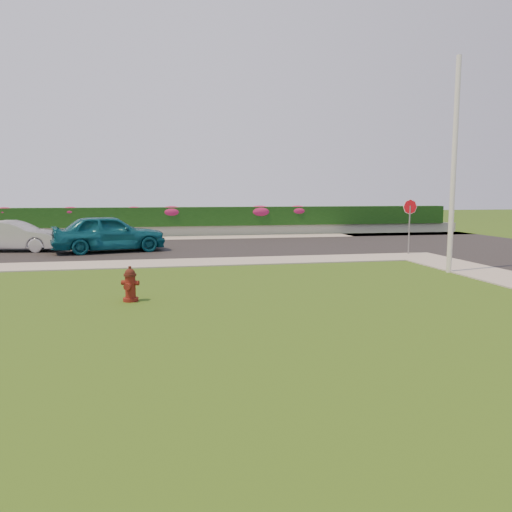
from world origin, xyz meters
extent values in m
plane|color=black|center=(0.00, 0.00, 0.00)|extent=(120.00, 120.00, 0.00)
cube|color=black|center=(-5.00, 14.00, 0.02)|extent=(26.00, 8.00, 0.04)
cube|color=gray|center=(-6.00, 9.00, 0.02)|extent=(24.00, 2.00, 0.04)
cube|color=gray|center=(7.00, 9.00, 0.02)|extent=(2.00, 2.00, 0.04)
cube|color=gray|center=(-1.00, 19.00, 0.02)|extent=(34.00, 2.00, 0.04)
cube|color=gray|center=(-1.00, 20.50, 0.30)|extent=(34.00, 0.40, 0.60)
cube|color=black|center=(-1.00, 20.60, 1.15)|extent=(32.00, 0.90, 1.10)
cylinder|color=#4D110C|center=(-3.76, 2.80, 0.04)|extent=(0.35, 0.35, 0.08)
cylinder|color=#4D110C|center=(-3.76, 2.80, 0.35)|extent=(0.24, 0.24, 0.54)
cylinder|color=black|center=(-3.76, 2.80, 0.62)|extent=(0.29, 0.29, 0.05)
sphere|color=black|center=(-3.76, 2.80, 0.65)|extent=(0.24, 0.24, 0.24)
cylinder|color=black|center=(-3.76, 2.80, 0.79)|extent=(0.07, 0.07, 0.07)
cylinder|color=#4D110C|center=(-3.91, 2.85, 0.44)|extent=(0.14, 0.14, 0.11)
cylinder|color=#4D110C|center=(-3.62, 2.75, 0.44)|extent=(0.14, 0.14, 0.11)
cylinder|color=#4D110C|center=(-3.82, 2.65, 0.37)|extent=(0.19, 0.17, 0.16)
imported|color=#0C4F61|center=(-5.10, 12.87, 0.83)|extent=(4.94, 2.84, 1.58)
imported|color=#ABADB3|center=(-9.13, 13.89, 0.69)|extent=(4.12, 1.95, 1.30)
cylinder|color=silver|center=(5.98, 5.20, 3.33)|extent=(0.16, 0.16, 6.66)
cylinder|color=slate|center=(7.02, 9.76, 1.00)|extent=(0.06, 0.06, 2.00)
cylinder|color=red|center=(7.02, 9.76, 1.96)|extent=(0.58, 0.04, 0.58)
cylinder|color=white|center=(7.02, 9.76, 1.96)|extent=(0.62, 0.03, 0.62)
ellipsoid|color=#B81F69|center=(-11.28, 20.50, 1.48)|extent=(1.11, 0.71, 0.55)
ellipsoid|color=#B81F69|center=(-7.84, 20.50, 1.48)|extent=(1.13, 0.73, 0.57)
ellipsoid|color=#B81F69|center=(-4.38, 20.50, 1.49)|extent=(1.04, 0.67, 0.52)
ellipsoid|color=#B81F69|center=(-2.25, 20.50, 1.43)|extent=(1.38, 0.89, 0.69)
ellipsoid|color=#B81F69|center=(3.00, 20.50, 1.40)|extent=(1.49, 0.96, 0.74)
ellipsoid|color=#B81F69|center=(5.37, 20.50, 1.44)|extent=(1.30, 0.83, 0.65)
camera|label=1|loc=(-3.13, -8.99, 2.51)|focal=35.00mm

